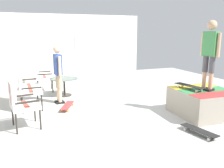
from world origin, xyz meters
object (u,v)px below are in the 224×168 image
patio_table (64,83)px  person_watching (58,70)px  patio_chair_by_wall (19,101)px  skateboard_by_bench (67,105)px  patio_bench (25,85)px  person_skater (210,51)px  skate_ramp (205,102)px  skateboard_on_ramp (189,86)px  skateboard_spare (199,131)px  patio_chair_near_house (41,74)px

patio_table → person_watching: size_ratio=0.54×
patio_chair_by_wall → person_watching: 1.94m
person_watching → skateboard_by_bench: (-0.61, -0.11, -0.87)m
patio_bench → person_skater: size_ratio=0.77×
patio_table → person_skater: (-3.11, -2.89, 1.18)m
skate_ramp → person_watching: person_watching is taller
patio_bench → skateboard_on_ramp: patio_bench is taller
skateboard_by_bench → person_watching: bearing=10.6°
patio_table → skateboard_spare: bearing=-153.6°
person_watching → person_skater: person_skater is taller
skate_ramp → patio_chair_near_house: size_ratio=2.14×
patio_chair_by_wall → skateboard_spare: bearing=-116.0°
patio_bench → skateboard_by_bench: (-0.60, -1.01, -0.53)m
skate_ramp → skateboard_on_ramp: 0.56m
patio_table → skateboard_on_ramp: 3.87m
patio_chair_near_house → skateboard_spare: patio_chair_near_house is taller
skateboard_spare → patio_chair_near_house: bearing=28.5°
patio_bench → patio_chair_near_house: same height
patio_bench → patio_chair_near_house: 1.69m
patio_bench → skateboard_by_bench: bearing=-120.5°
patio_bench → patio_chair_by_wall: same height
person_watching → person_skater: size_ratio=1.01×
skate_ramp → person_watching: 3.98m
patio_chair_near_house → patio_chair_by_wall: (-3.19, 0.70, 0.00)m
skateboard_by_bench → skateboard_on_ramp: (-1.53, -2.72, 0.64)m
person_watching → skateboard_spare: person_watching is taller
patio_bench → person_skater: (-2.34, -4.07, 0.97)m
skateboard_by_bench → skateboard_on_ramp: bearing=-119.3°
patio_chair_near_house → person_watching: size_ratio=0.62×
patio_chair_near_house → skateboard_spare: 5.49m
person_watching → skateboard_spare: (-3.21, -2.26, -0.87)m
skate_ramp → person_skater: (-0.05, 0.02, 1.27)m
patio_bench → skateboard_spare: bearing=-135.4°
patio_chair_by_wall → person_watching: person_watching is taller
patio_table → skate_ramp: bearing=-136.5°
person_watching → person_skater: 3.99m
patio_chair_near_house → skateboard_spare: (-4.80, -2.61, -0.53)m
person_watching → person_skater: bearing=-126.5°
skateboard_on_ramp → person_skater: bearing=-121.9°
person_watching → skateboard_on_ramp: size_ratio=2.01×
skateboard_spare → patio_chair_by_wall: bearing=64.0°
skateboard_by_bench → person_skater: bearing=-119.6°
skate_ramp → patio_table: bearing=43.5°
skate_ramp → patio_chair_by_wall: size_ratio=2.14×
person_watching → patio_chair_by_wall: bearing=146.5°
person_skater → skate_ramp: bearing=-20.2°
patio_bench → skateboard_by_bench: 1.29m
patio_chair_near_house → patio_table: (-0.83, -0.64, -0.21)m
skateboard_on_ramp → patio_bench: bearing=60.3°
skate_ramp → patio_chair_near_house: (3.89, 3.55, 0.30)m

